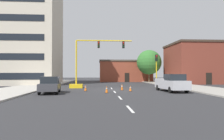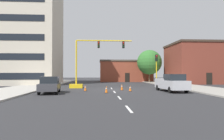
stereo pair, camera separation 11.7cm
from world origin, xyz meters
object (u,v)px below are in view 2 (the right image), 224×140
at_px(pickup_truck_silver, 171,83).
at_px(traffic_cone_roadside_d, 122,87).
at_px(traffic_light_pole_right, 156,63).
at_px(traffic_cone_roadside_a, 130,88).
at_px(traffic_signal_gantry, 84,72).
at_px(sedan_dark_gray_near_left, 50,85).
at_px(tree_right_far, 149,62).
at_px(traffic_cone_roadside_c, 106,89).
at_px(traffic_cone_roadside_b, 85,88).

distance_m(pickup_truck_silver, traffic_cone_roadside_d, 5.86).
height_order(traffic_light_pole_right, traffic_cone_roadside_a, traffic_light_pole_right).
xyz_separation_m(traffic_signal_gantry, traffic_light_pole_right, (10.45, 0.04, 1.30)).
distance_m(sedan_dark_gray_near_left, traffic_cone_roadside_a, 8.88).
xyz_separation_m(traffic_signal_gantry, traffic_cone_roadside_d, (4.90, -4.29, -1.85)).
relative_size(tree_right_far, traffic_cone_roadside_c, 9.80).
distance_m(traffic_light_pole_right, traffic_cone_roadside_d, 7.71).
height_order(pickup_truck_silver, traffic_cone_roadside_c, pickup_truck_silver).
xyz_separation_m(sedan_dark_gray_near_left, traffic_cone_roadside_b, (3.49, 2.51, -0.54)).
bearing_deg(traffic_light_pole_right, traffic_signal_gantry, -179.76).
xyz_separation_m(traffic_cone_roadside_b, traffic_cone_roadside_d, (4.39, 0.85, 0.03)).
relative_size(traffic_signal_gantry, traffic_light_pole_right, 1.83).
bearing_deg(traffic_light_pole_right, traffic_cone_roadside_b, -152.49).
distance_m(traffic_signal_gantry, traffic_light_pole_right, 10.53).
xyz_separation_m(pickup_truck_silver, traffic_cone_roadside_b, (-9.77, 1.41, -0.63)).
bearing_deg(sedan_dark_gray_near_left, pickup_truck_silver, 4.74).
bearing_deg(traffic_light_pole_right, traffic_cone_roadside_a, -129.01).
xyz_separation_m(traffic_cone_roadside_a, traffic_cone_roadside_b, (-5.18, 0.70, 0.03)).
distance_m(sedan_dark_gray_near_left, traffic_cone_roadside_d, 8.58).
bearing_deg(traffic_cone_roadside_d, traffic_cone_roadside_b, -169.11).
distance_m(tree_right_far, pickup_truck_silver, 23.74).
distance_m(traffic_cone_roadside_b, traffic_cone_roadside_c, 3.48).
height_order(tree_right_far, traffic_cone_roadside_a, tree_right_far).
bearing_deg(sedan_dark_gray_near_left, traffic_signal_gantry, 68.67).
bearing_deg(traffic_cone_roadside_b, pickup_truck_silver, -8.21).
bearing_deg(pickup_truck_silver, traffic_cone_roadside_d, 157.24).
height_order(traffic_light_pole_right, pickup_truck_silver, traffic_light_pole_right).
bearing_deg(traffic_cone_roadside_a, sedan_dark_gray_near_left, -168.21).
height_order(traffic_light_pole_right, tree_right_far, tree_right_far).
bearing_deg(traffic_cone_roadside_b, traffic_cone_roadside_d, 10.89).
relative_size(traffic_light_pole_right, traffic_cone_roadside_a, 7.29).
xyz_separation_m(traffic_signal_gantry, traffic_cone_roadside_b, (0.51, -5.13, -1.88)).
xyz_separation_m(traffic_signal_gantry, sedan_dark_gray_near_left, (-2.98, -7.64, -1.34)).
xyz_separation_m(traffic_cone_roadside_b, traffic_cone_roadside_c, (2.37, -2.56, 0.02)).
height_order(traffic_signal_gantry, tree_right_far, tree_right_far).
bearing_deg(traffic_cone_roadside_a, pickup_truck_silver, -8.83).
height_order(traffic_signal_gantry, traffic_cone_roadside_b, traffic_signal_gantry).
distance_m(traffic_cone_roadside_a, traffic_cone_roadside_b, 5.23).
distance_m(traffic_light_pole_right, tree_right_far, 16.96).
bearing_deg(traffic_cone_roadside_d, tree_right_far, 67.62).
relative_size(pickup_truck_silver, traffic_cone_roadside_b, 7.77).
bearing_deg(sedan_dark_gray_near_left, traffic_cone_roadside_b, 35.68).
bearing_deg(pickup_truck_silver, sedan_dark_gray_near_left, -175.26).
bearing_deg(tree_right_far, traffic_cone_roadside_c, -113.62).
xyz_separation_m(traffic_light_pole_right, traffic_cone_roadside_c, (-7.57, -7.73, -3.16)).
xyz_separation_m(sedan_dark_gray_near_left, traffic_cone_roadside_c, (5.86, -0.05, -0.52)).
xyz_separation_m(tree_right_far, traffic_cone_roadside_c, (-10.66, -24.37, -4.24)).
height_order(pickup_truck_silver, traffic_cone_roadside_a, pickup_truck_silver).
height_order(traffic_light_pole_right, traffic_cone_roadside_c, traffic_light_pole_right).
relative_size(pickup_truck_silver, traffic_cone_roadside_d, 7.12).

